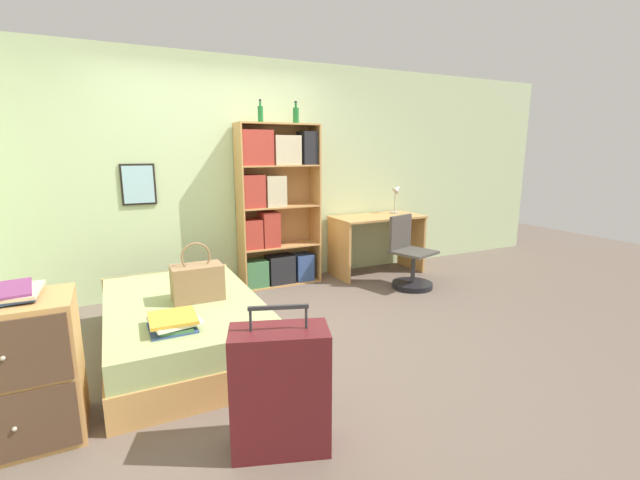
{
  "coord_description": "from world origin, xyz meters",
  "views": [
    {
      "loc": [
        -1.09,
        -3.35,
        1.58
      ],
      "look_at": [
        0.66,
        0.19,
        0.75
      ],
      "focal_mm": 24.0,
      "sensor_mm": 36.0,
      "label": 1
    }
  ],
  "objects_px": {
    "dresser": "(17,373)",
    "desk_lamp": "(397,193)",
    "desk_chair": "(410,265)",
    "bed": "(184,324)",
    "bookcase": "(273,207)",
    "suitcase": "(280,390)",
    "bottle_brown": "(296,115)",
    "bottle_green": "(260,114)",
    "desk": "(377,234)",
    "handbag": "(197,281)",
    "book_stack_on_bed": "(174,322)",
    "magazine_pile_on_dresser": "(6,294)"
  },
  "relations": [
    {
      "from": "dresser",
      "to": "bottle_brown",
      "type": "height_order",
      "value": "bottle_brown"
    },
    {
      "from": "bookcase",
      "to": "desk_lamp",
      "type": "xyz_separation_m",
      "value": [
        1.73,
        -0.03,
        0.08
      ]
    },
    {
      "from": "handbag",
      "to": "desk_chair",
      "type": "relative_size",
      "value": 0.55
    },
    {
      "from": "magazine_pile_on_dresser",
      "to": "desk_chair",
      "type": "bearing_deg",
      "value": 18.47
    },
    {
      "from": "bottle_brown",
      "to": "magazine_pile_on_dresser",
      "type": "bearing_deg",
      "value": -142.04
    },
    {
      "from": "bed",
      "to": "desk_lamp",
      "type": "relative_size",
      "value": 4.65
    },
    {
      "from": "dresser",
      "to": "desk",
      "type": "distance_m",
      "value": 4.07
    },
    {
      "from": "desk",
      "to": "desk_lamp",
      "type": "xyz_separation_m",
      "value": [
        0.37,
        0.1,
        0.5
      ]
    },
    {
      "from": "dresser",
      "to": "desk_chair",
      "type": "bearing_deg",
      "value": 19.15
    },
    {
      "from": "handbag",
      "to": "bottle_green",
      "type": "bearing_deg",
      "value": 52.73
    },
    {
      "from": "suitcase",
      "to": "bottle_brown",
      "type": "bearing_deg",
      "value": 64.94
    },
    {
      "from": "bed",
      "to": "desk_lamp",
      "type": "xyz_separation_m",
      "value": [
        2.98,
        1.26,
        0.81
      ]
    },
    {
      "from": "suitcase",
      "to": "bottle_brown",
      "type": "xyz_separation_m",
      "value": [
        1.26,
        2.7,
        1.63
      ]
    },
    {
      "from": "desk",
      "to": "desk_chair",
      "type": "xyz_separation_m",
      "value": [
        0.03,
        -0.66,
        -0.26
      ]
    },
    {
      "from": "bookcase",
      "to": "desk_lamp",
      "type": "height_order",
      "value": "bookcase"
    },
    {
      "from": "dresser",
      "to": "magazine_pile_on_dresser",
      "type": "bearing_deg",
      "value": 94.57
    },
    {
      "from": "desk",
      "to": "desk_lamp",
      "type": "bearing_deg",
      "value": 15.76
    },
    {
      "from": "handbag",
      "to": "suitcase",
      "type": "distance_m",
      "value": 1.42
    },
    {
      "from": "bookcase",
      "to": "handbag",
      "type": "bearing_deg",
      "value": -130.31
    },
    {
      "from": "dresser",
      "to": "bookcase",
      "type": "relative_size",
      "value": 0.43
    },
    {
      "from": "bottle_green",
      "to": "desk_chair",
      "type": "height_order",
      "value": "bottle_green"
    },
    {
      "from": "bottle_green",
      "to": "handbag",
      "type": "bearing_deg",
      "value": -127.27
    },
    {
      "from": "bottle_green",
      "to": "desk_chair",
      "type": "relative_size",
      "value": 0.29
    },
    {
      "from": "bookcase",
      "to": "suitcase",
      "type": "bearing_deg",
      "value": -109.76
    },
    {
      "from": "bookcase",
      "to": "desk_lamp",
      "type": "distance_m",
      "value": 1.73
    },
    {
      "from": "dresser",
      "to": "magazine_pile_on_dresser",
      "type": "distance_m",
      "value": 0.44
    },
    {
      "from": "dresser",
      "to": "desk_chair",
      "type": "distance_m",
      "value": 3.83
    },
    {
      "from": "bottle_green",
      "to": "bottle_brown",
      "type": "distance_m",
      "value": 0.42
    },
    {
      "from": "bed",
      "to": "desk",
      "type": "bearing_deg",
      "value": 23.8
    },
    {
      "from": "bottle_green",
      "to": "desk_lamp",
      "type": "height_order",
      "value": "bottle_green"
    },
    {
      "from": "desk_chair",
      "to": "handbag",
      "type": "bearing_deg",
      "value": -167.63
    },
    {
      "from": "desk_lamp",
      "to": "book_stack_on_bed",
      "type": "bearing_deg",
      "value": -149.79
    },
    {
      "from": "magazine_pile_on_dresser",
      "to": "bottle_brown",
      "type": "xyz_separation_m",
      "value": [
        2.51,
        1.96,
        1.13
      ]
    },
    {
      "from": "book_stack_on_bed",
      "to": "dresser",
      "type": "bearing_deg",
      "value": -166.48
    },
    {
      "from": "bookcase",
      "to": "dresser",
      "type": "bearing_deg",
      "value": -137.51
    },
    {
      "from": "desk_chair",
      "to": "magazine_pile_on_dresser",
      "type": "bearing_deg",
      "value": -161.53
    },
    {
      "from": "desk_lamp",
      "to": "handbag",
      "type": "bearing_deg",
      "value": -155.37
    },
    {
      "from": "suitcase",
      "to": "desk_chair",
      "type": "relative_size",
      "value": 0.97
    },
    {
      "from": "handbag",
      "to": "bottle_green",
      "type": "xyz_separation_m",
      "value": [
        1.0,
        1.32,
        1.4
      ]
    },
    {
      "from": "magazine_pile_on_dresser",
      "to": "bookcase",
      "type": "xyz_separation_m",
      "value": [
        2.23,
        2.0,
        0.1
      ]
    },
    {
      "from": "handbag",
      "to": "bed",
      "type": "bearing_deg",
      "value": 154.44
    },
    {
      "from": "bottle_brown",
      "to": "bottle_green",
      "type": "bearing_deg",
      "value": 178.6
    },
    {
      "from": "book_stack_on_bed",
      "to": "bookcase",
      "type": "height_order",
      "value": "bookcase"
    },
    {
      "from": "book_stack_on_bed",
      "to": "bottle_brown",
      "type": "relative_size",
      "value": 1.47
    },
    {
      "from": "desk_chair",
      "to": "dresser",
      "type": "bearing_deg",
      "value": -160.85
    },
    {
      "from": "book_stack_on_bed",
      "to": "desk",
      "type": "distance_m",
      "value": 3.24
    },
    {
      "from": "suitcase",
      "to": "desk_lamp",
      "type": "bearing_deg",
      "value": 44.96
    },
    {
      "from": "desk",
      "to": "handbag",
      "type": "bearing_deg",
      "value": -154.14
    },
    {
      "from": "dresser",
      "to": "desk_lamp",
      "type": "xyz_separation_m",
      "value": [
        3.96,
        2.02,
        0.62
      ]
    },
    {
      "from": "bookcase",
      "to": "desk_chair",
      "type": "relative_size",
      "value": 2.24
    }
  ]
}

